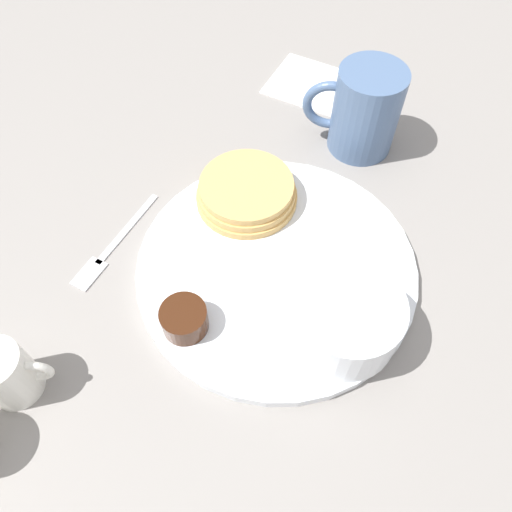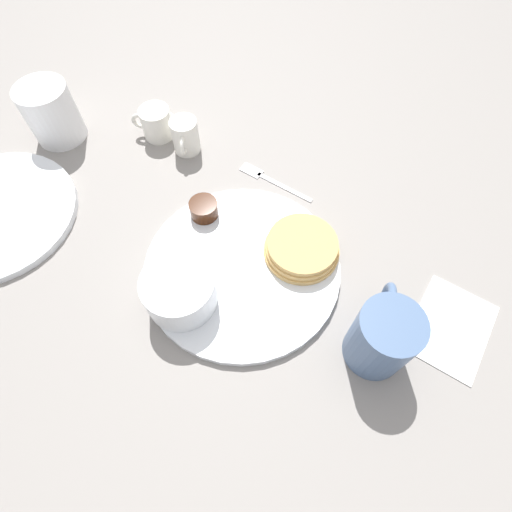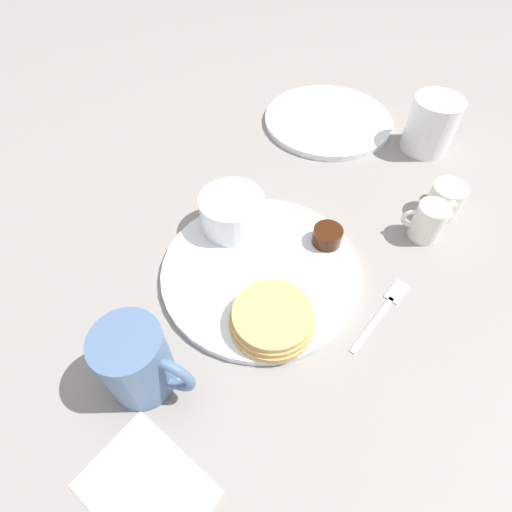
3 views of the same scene
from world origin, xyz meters
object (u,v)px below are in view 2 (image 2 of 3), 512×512
(coffee_mug, at_px, (382,336))
(creamer_pitcher_near, at_px, (185,136))
(plate, at_px, (242,268))
(creamer_pitcher_far, at_px, (156,123))
(fork, at_px, (268,178))
(second_mug, at_px, (51,112))
(bowl, at_px, (179,290))

(coffee_mug, height_order, creamer_pitcher_near, coffee_mug)
(plate, bearing_deg, coffee_mug, 76.88)
(coffee_mug, bearing_deg, creamer_pitcher_far, -119.04)
(plate, relative_size, fork, 2.08)
(second_mug, bearing_deg, coffee_mug, 73.15)
(bowl, xyz_separation_m, coffee_mug, (-0.03, 0.26, 0.01))
(second_mug, bearing_deg, bowl, 58.60)
(second_mug, bearing_deg, creamer_pitcher_near, 102.31)
(coffee_mug, height_order, fork, coffee_mug)
(plate, xyz_separation_m, bowl, (0.08, -0.06, 0.04))
(coffee_mug, bearing_deg, plate, -103.12)
(bowl, xyz_separation_m, second_mug, (-0.22, -0.36, 0.01))
(bowl, bearing_deg, creamer_pitcher_far, -145.83)
(bowl, distance_m, coffee_mug, 0.26)
(bowl, height_order, fork, bowl)
(coffee_mug, height_order, second_mug, coffee_mug)
(plate, xyz_separation_m, creamer_pitcher_far, (-0.20, -0.25, 0.02))
(plate, distance_m, creamer_pitcher_far, 0.32)
(coffee_mug, height_order, creamer_pitcher_far, coffee_mug)
(creamer_pitcher_far, bearing_deg, creamer_pitcher_near, 77.99)
(bowl, distance_m, second_mug, 0.42)
(creamer_pitcher_near, bearing_deg, second_mug, -77.69)
(plate, height_order, second_mug, second_mug)
(creamer_pitcher_far, bearing_deg, coffee_mug, 60.96)
(fork, relative_size, second_mug, 1.16)
(creamer_pitcher_far, distance_m, fork, 0.22)
(plate, height_order, fork, plate)
(fork, bearing_deg, plate, 8.54)
(creamer_pitcher_far, relative_size, second_mug, 0.64)
(coffee_mug, xyz_separation_m, creamer_pitcher_near, (-0.24, -0.39, -0.02))
(creamer_pitcher_far, xyz_separation_m, fork, (0.03, 0.22, -0.03))
(plate, distance_m, fork, 0.18)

